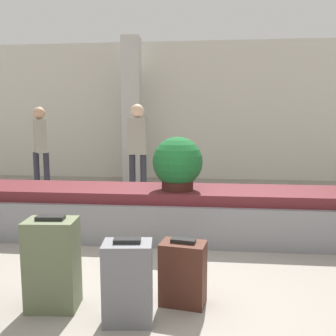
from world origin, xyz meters
The scene contains 10 objects.
ground_plane centered at (0.00, 0.00, 0.00)m, with size 18.00×18.00×0.00m, color gray.
back_wall centered at (0.00, 6.02, 1.60)m, with size 18.00×0.06×3.20m.
carousel centered at (0.00, 1.59, 0.29)m, with size 8.58×0.97×0.60m.
pillar centered at (-1.20, 5.38, 1.60)m, with size 0.39×0.39×3.20m.
suitcase_1 centered at (-0.08, -0.41, 0.30)m, with size 0.37×0.28×0.62m.
suitcase_2 centered at (0.30, -0.11, 0.25)m, with size 0.38×0.28×0.53m.
suitcase_3 centered at (-0.69, -0.27, 0.35)m, with size 0.40×0.30×0.73m.
potted_plant_1 centered at (0.12, 1.49, 0.91)m, with size 0.60×0.60×0.64m.
traveler_0 centered at (-2.68, 3.92, 0.99)m, with size 0.34×0.36×1.66m.
traveler_1 centered at (-0.75, 3.61, 1.01)m, with size 0.33×0.24×1.69m.
Camera 1 is at (0.47, -2.90, 1.46)m, focal length 40.00 mm.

